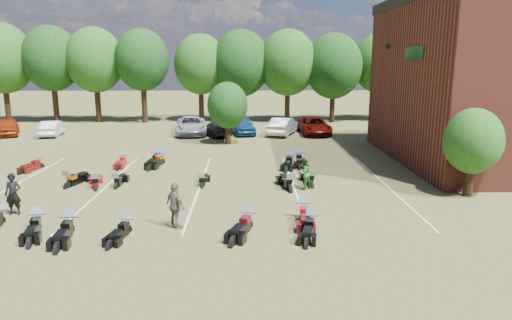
{
  "coord_description": "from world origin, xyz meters",
  "views": [
    {
      "loc": [
        -0.49,
        -20.56,
        6.62
      ],
      "look_at": [
        0.02,
        4.0,
        1.2
      ],
      "focal_mm": 32.0,
      "sensor_mm": 36.0,
      "label": 1
    }
  ],
  "objects_px": {
    "motorcycle_3": "(128,233)",
    "motorcycle_14": "(40,168)",
    "motorcycle_7": "(96,190)",
    "person_green": "(304,173)",
    "person_grey": "(175,206)",
    "person_black": "(13,194)",
    "motorcycle_0": "(38,230)",
    "car_0": "(7,127)",
    "car_4": "(243,125)"
  },
  "relations": [
    {
      "from": "person_green",
      "to": "car_4",
      "type": "bearing_deg",
      "value": -117.5
    },
    {
      "from": "car_4",
      "to": "motorcycle_0",
      "type": "bearing_deg",
      "value": -118.34
    },
    {
      "from": "car_4",
      "to": "motorcycle_7",
      "type": "bearing_deg",
      "value": -122.45
    },
    {
      "from": "person_black",
      "to": "person_grey",
      "type": "height_order",
      "value": "person_grey"
    },
    {
      "from": "car_4",
      "to": "motorcycle_14",
      "type": "bearing_deg",
      "value": -143.65
    },
    {
      "from": "person_grey",
      "to": "motorcycle_0",
      "type": "distance_m",
      "value": 5.54
    },
    {
      "from": "person_black",
      "to": "motorcycle_7",
      "type": "xyz_separation_m",
      "value": [
        2.26,
        3.84,
        -0.93
      ]
    },
    {
      "from": "person_black",
      "to": "motorcycle_14",
      "type": "height_order",
      "value": "person_black"
    },
    {
      "from": "person_grey",
      "to": "motorcycle_3",
      "type": "distance_m",
      "value": 2.11
    },
    {
      "from": "person_black",
      "to": "motorcycle_14",
      "type": "relative_size",
      "value": 0.84
    },
    {
      "from": "person_black",
      "to": "motorcycle_7",
      "type": "relative_size",
      "value": 0.81
    },
    {
      "from": "motorcycle_0",
      "to": "motorcycle_7",
      "type": "distance_m",
      "value": 5.74
    },
    {
      "from": "person_grey",
      "to": "motorcycle_3",
      "type": "relative_size",
      "value": 0.92
    },
    {
      "from": "motorcycle_7",
      "to": "motorcycle_14",
      "type": "relative_size",
      "value": 1.04
    },
    {
      "from": "motorcycle_3",
      "to": "motorcycle_14",
      "type": "height_order",
      "value": "motorcycle_14"
    },
    {
      "from": "person_green",
      "to": "motorcycle_7",
      "type": "bearing_deg",
      "value": -38.37
    },
    {
      "from": "person_green",
      "to": "motorcycle_14",
      "type": "height_order",
      "value": "person_green"
    },
    {
      "from": "person_black",
      "to": "motorcycle_0",
      "type": "distance_m",
      "value": 2.78
    },
    {
      "from": "person_green",
      "to": "motorcycle_14",
      "type": "xyz_separation_m",
      "value": [
        -15.87,
        5.05,
        -0.86
      ]
    },
    {
      "from": "motorcycle_0",
      "to": "motorcycle_14",
      "type": "distance_m",
      "value": 11.63
    },
    {
      "from": "person_green",
      "to": "motorcycle_14",
      "type": "bearing_deg",
      "value": -55.55
    },
    {
      "from": "car_0",
      "to": "person_green",
      "type": "distance_m",
      "value": 30.16
    },
    {
      "from": "motorcycle_3",
      "to": "motorcycle_0",
      "type": "bearing_deg",
      "value": -176.01
    },
    {
      "from": "person_grey",
      "to": "motorcycle_3",
      "type": "height_order",
      "value": "person_grey"
    },
    {
      "from": "person_grey",
      "to": "person_green",
      "type": "bearing_deg",
      "value": -90.79
    },
    {
      "from": "person_black",
      "to": "motorcycle_0",
      "type": "relative_size",
      "value": 0.79
    },
    {
      "from": "car_4",
      "to": "person_black",
      "type": "bearing_deg",
      "value": -123.9
    },
    {
      "from": "person_black",
      "to": "person_green",
      "type": "xyz_separation_m",
      "value": [
        13.09,
        3.75,
        -0.07
      ]
    },
    {
      "from": "car_0",
      "to": "person_green",
      "type": "height_order",
      "value": "person_green"
    },
    {
      "from": "car_4",
      "to": "person_black",
      "type": "distance_m",
      "value": 23.96
    },
    {
      "from": "motorcycle_7",
      "to": "person_black",
      "type": "bearing_deg",
      "value": 43.44
    },
    {
      "from": "person_green",
      "to": "motorcycle_3",
      "type": "distance_m",
      "value": 9.77
    },
    {
      "from": "person_black",
      "to": "motorcycle_14",
      "type": "distance_m",
      "value": 9.28
    },
    {
      "from": "person_green",
      "to": "motorcycle_14",
      "type": "relative_size",
      "value": 0.78
    },
    {
      "from": "motorcycle_3",
      "to": "motorcycle_14",
      "type": "bearing_deg",
      "value": 136.95
    },
    {
      "from": "person_black",
      "to": "person_green",
      "type": "height_order",
      "value": "person_black"
    },
    {
      "from": "person_grey",
      "to": "motorcycle_14",
      "type": "relative_size",
      "value": 0.85
    },
    {
      "from": "car_4",
      "to": "motorcycle_14",
      "type": "xyz_separation_m",
      "value": [
        -12.55,
        -13.08,
        -0.79
      ]
    },
    {
      "from": "car_4",
      "to": "person_green",
      "type": "height_order",
      "value": "person_green"
    },
    {
      "from": "person_green",
      "to": "motorcycle_0",
      "type": "height_order",
      "value": "person_green"
    },
    {
      "from": "car_0",
      "to": "person_black",
      "type": "relative_size",
      "value": 2.4
    },
    {
      "from": "person_green",
      "to": "motorcycle_14",
      "type": "distance_m",
      "value": 16.68
    },
    {
      "from": "person_black",
      "to": "motorcycle_3",
      "type": "distance_m",
      "value": 5.99
    },
    {
      "from": "person_green",
      "to": "motorcycle_0",
      "type": "relative_size",
      "value": 0.73
    },
    {
      "from": "car_0",
      "to": "motorcycle_14",
      "type": "relative_size",
      "value": 2.02
    },
    {
      "from": "car_0",
      "to": "person_black",
      "type": "xyz_separation_m",
      "value": [
        11.23,
        -21.58,
        0.17
      ]
    },
    {
      "from": "motorcycle_14",
      "to": "person_green",
      "type": "bearing_deg",
      "value": -2.04
    },
    {
      "from": "motorcycle_14",
      "to": "motorcycle_7",
      "type": "bearing_deg",
      "value": -28.97
    },
    {
      "from": "car_4",
      "to": "person_black",
      "type": "height_order",
      "value": "person_black"
    },
    {
      "from": "person_grey",
      "to": "motorcycle_14",
      "type": "xyz_separation_m",
      "value": [
        -10.05,
        10.59,
        -0.94
      ]
    }
  ]
}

